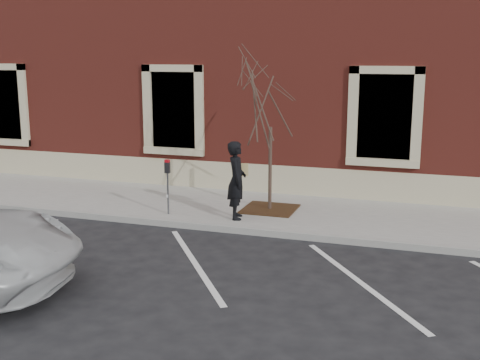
% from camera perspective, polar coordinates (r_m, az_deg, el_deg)
% --- Properties ---
extents(ground, '(120.00, 120.00, 0.00)m').
position_cam_1_polar(ground, '(13.83, -0.79, -4.95)').
color(ground, '#28282B').
rests_on(ground, ground).
extents(sidewalk_near, '(40.00, 3.50, 0.15)m').
position_cam_1_polar(sidewalk_near, '(15.41, 1.35, -2.89)').
color(sidewalk_near, '#B6B1AB').
rests_on(sidewalk_near, ground).
extents(curb_near, '(40.00, 0.12, 0.15)m').
position_cam_1_polar(curb_near, '(13.77, -0.86, -4.71)').
color(curb_near, '#9E9E99').
rests_on(curb_near, ground).
extents(parking_stripes, '(28.00, 4.40, 0.01)m').
position_cam_1_polar(parking_stripes, '(11.88, -4.31, -7.84)').
color(parking_stripes, silver).
rests_on(parking_stripes, ground).
extents(building_civic, '(40.00, 8.62, 8.00)m').
position_cam_1_polar(building_civic, '(20.70, 6.40, 11.79)').
color(building_civic, maroon).
rests_on(building_civic, ground).
extents(man, '(0.64, 0.78, 1.86)m').
position_cam_1_polar(man, '(14.19, -0.33, -0.02)').
color(man, black).
rests_on(man, sidewalk_near).
extents(parking_meter, '(0.12, 0.09, 1.35)m').
position_cam_1_polar(parking_meter, '(14.67, -6.89, 0.33)').
color(parking_meter, '#595B60').
rests_on(parking_meter, sidewalk_near).
extents(tree_grate, '(1.30, 1.30, 0.03)m').
position_cam_1_polar(tree_grate, '(15.20, 2.83, -2.76)').
color(tree_grate, '#432D15').
rests_on(tree_grate, sidewalk_near).
extents(sapling, '(2.29, 2.29, 3.81)m').
position_cam_1_polar(sapling, '(14.76, 2.94, 7.24)').
color(sapling, '#46322A').
rests_on(sapling, sidewalk_near).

